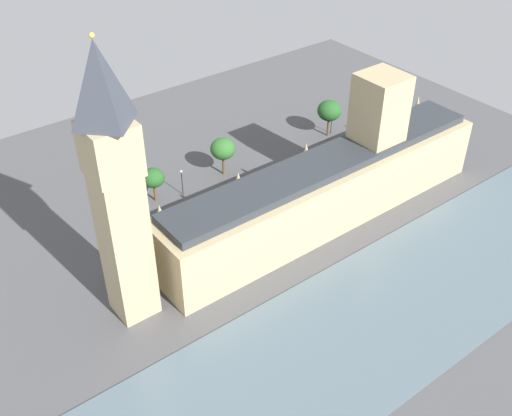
# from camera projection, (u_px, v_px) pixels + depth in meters

# --- Properties ---
(ground_plane) EXTENTS (146.98, 146.98, 0.00)m
(ground_plane) POSITION_uv_depth(u_px,v_px,m) (316.00, 214.00, 131.33)
(ground_plane) COLOR #4C4C4F
(river_thames) EXTENTS (29.34, 132.29, 0.25)m
(river_thames) POSITION_uv_depth(u_px,v_px,m) (423.00, 288.00, 112.52)
(river_thames) COLOR slate
(river_thames) RESTS_ON ground
(parliament_building) EXTENTS (13.46, 76.98, 28.77)m
(parliament_building) POSITION_uv_depth(u_px,v_px,m) (332.00, 183.00, 126.22)
(parliament_building) COLOR tan
(parliament_building) RESTS_ON ground
(clock_tower) EXTENTS (7.70, 7.70, 50.03)m
(clock_tower) POSITION_uv_depth(u_px,v_px,m) (116.00, 187.00, 93.38)
(clock_tower) COLOR tan
(clock_tower) RESTS_ON ground
(double_decker_bus_corner) EXTENTS (3.24, 10.65, 4.75)m
(double_decker_bus_corner) POSITION_uv_depth(u_px,v_px,m) (331.00, 155.00, 145.89)
(double_decker_bus_corner) COLOR #B20C0F
(double_decker_bus_corner) RESTS_ON ground
(car_yellow_cab_midblock) EXTENTS (2.30, 4.61, 1.74)m
(car_yellow_cab_midblock) POSITION_uv_depth(u_px,v_px,m) (224.00, 208.00, 131.43)
(car_yellow_cab_midblock) COLOR gold
(car_yellow_cab_midblock) RESTS_ON ground
(car_silver_trailing) EXTENTS (1.92, 4.10, 1.74)m
(car_silver_trailing) POSITION_uv_depth(u_px,v_px,m) (193.00, 224.00, 126.81)
(car_silver_trailing) COLOR #B7B7BC
(car_silver_trailing) RESTS_ON ground
(pedestrian_far_end) EXTENTS (0.48, 0.59, 1.71)m
(pedestrian_far_end) POSITION_uv_depth(u_px,v_px,m) (333.00, 177.00, 141.62)
(pedestrian_far_end) COLOR maroon
(pedestrian_far_end) RESTS_ON ground
(plane_tree_near_tower) EXTENTS (5.80, 5.80, 9.25)m
(plane_tree_near_tower) POSITION_uv_depth(u_px,v_px,m) (223.00, 149.00, 140.18)
(plane_tree_near_tower) COLOR brown
(plane_tree_near_tower) RESTS_ON ground
(plane_tree_kerbside) EXTENTS (6.11, 6.11, 9.73)m
(plane_tree_kerbside) POSITION_uv_depth(u_px,v_px,m) (329.00, 111.00, 154.87)
(plane_tree_kerbside) COLOR brown
(plane_tree_kerbside) RESTS_ON ground
(plane_tree_under_trees) EXTENTS (4.99, 4.99, 8.02)m
(plane_tree_under_trees) POSITION_uv_depth(u_px,v_px,m) (153.00, 178.00, 131.97)
(plane_tree_under_trees) COLOR brown
(plane_tree_under_trees) RESTS_ON ground
(street_lamp_by_river_gate) EXTENTS (0.56, 0.56, 6.36)m
(street_lamp_by_river_gate) POSITION_uv_depth(u_px,v_px,m) (182.00, 178.00, 134.61)
(street_lamp_by_river_gate) COLOR black
(street_lamp_by_river_gate) RESTS_ON ground
(street_lamp_opposite_hall) EXTENTS (0.56, 0.56, 6.81)m
(street_lamp_opposite_hall) POSITION_uv_depth(u_px,v_px,m) (332.00, 117.00, 157.24)
(street_lamp_opposite_hall) COLOR black
(street_lamp_opposite_hall) RESTS_ON ground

